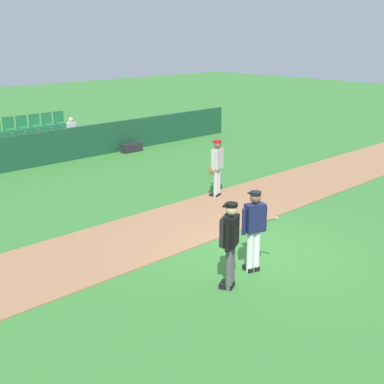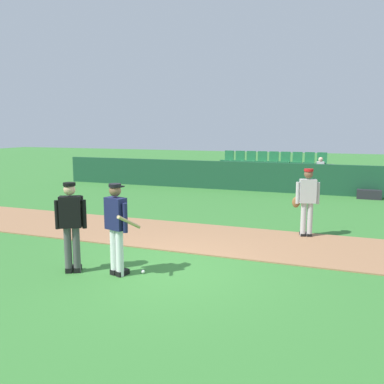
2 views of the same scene
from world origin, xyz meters
The scene contains 9 objects.
ground_plane centered at (0.00, 0.00, 0.00)m, with size 80.00×80.00×0.00m, color #387A33.
infield_dirt_path centered at (0.00, 2.50, 0.01)m, with size 28.00×2.72×0.03m, color #9E704C.
dugout_fence centered at (0.00, 10.71, 0.64)m, with size 20.00×0.16×1.27m, color #19472D.
stadium_bleachers centered at (0.01, 12.16, 0.48)m, with size 5.55×2.10×1.65m.
batter_navy_jersey centered at (-0.73, -0.57, 0.97)m, with size 0.58×0.80×1.76m.
umpire_home_plate centered at (-1.63, -0.72, 1.00)m, with size 0.54×0.44×1.76m.
runner_grey_jersey centered at (2.35, 3.51, 0.96)m, with size 0.67×0.38×1.76m.
baseball centered at (-0.32, -0.33, 0.04)m, with size 0.07×0.07×0.07m, color white.
equipment_bag centered at (4.16, 10.26, 0.18)m, with size 0.90×0.36×0.36m, color #232328.
Camera 1 is at (-8.33, -6.82, 4.81)m, focal length 47.64 mm.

